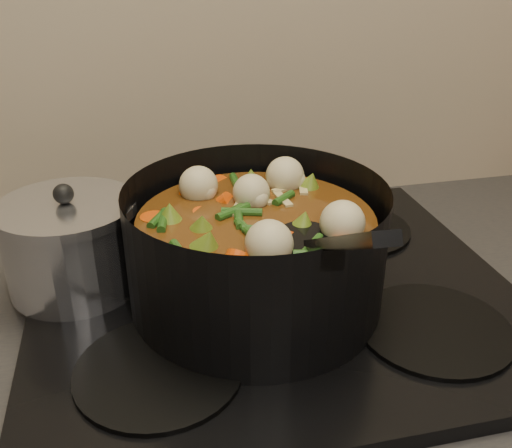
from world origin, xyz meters
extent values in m
cube|color=black|center=(0.00, 1.93, 0.89)|extent=(2.64, 0.64, 0.05)
cube|color=black|center=(0.00, 1.93, 0.92)|extent=(0.62, 0.54, 0.02)
cylinder|color=black|center=(-0.16, 1.80, 0.93)|extent=(0.18, 0.18, 0.01)
cylinder|color=black|center=(0.16, 1.80, 0.93)|extent=(0.18, 0.18, 0.01)
cylinder|color=black|center=(-0.16, 2.06, 0.93)|extent=(0.18, 0.18, 0.01)
cylinder|color=black|center=(0.16, 2.06, 0.93)|extent=(0.18, 0.18, 0.01)
cylinder|color=black|center=(-0.03, 1.91, 1.01)|extent=(0.38, 0.38, 0.15)
cylinder|color=black|center=(-0.03, 1.91, 0.94)|extent=(0.31, 0.31, 0.01)
cylinder|color=#552C0E|center=(-0.03, 1.91, 0.99)|extent=(0.28, 0.28, 0.11)
cylinder|color=#D04E09|center=(0.01, 1.91, 1.04)|extent=(0.03, 0.03, 0.03)
cylinder|color=#D04E09|center=(0.01, 1.97, 1.04)|extent=(0.04, 0.04, 0.03)
cylinder|color=#D04E09|center=(-0.06, 2.01, 1.04)|extent=(0.04, 0.04, 0.03)
cylinder|color=#D04E09|center=(-0.08, 1.92, 1.04)|extent=(0.03, 0.04, 0.03)
cylinder|color=#D04E09|center=(-0.10, 1.85, 1.04)|extent=(0.04, 0.04, 0.03)
cylinder|color=#D04E09|center=(-0.03, 1.87, 1.04)|extent=(0.04, 0.04, 0.03)
cylinder|color=#D04E09|center=(0.03, 1.86, 1.04)|extent=(0.04, 0.04, 0.03)
cylinder|color=#D04E09|center=(0.07, 1.94, 1.04)|extent=(0.04, 0.03, 0.03)
cylinder|color=#D04E09|center=(-0.01, 1.96, 1.04)|extent=(0.04, 0.04, 0.03)
cylinder|color=#D04E09|center=(-0.08, 1.98, 1.04)|extent=(0.04, 0.04, 0.03)
cylinder|color=#D04E09|center=(-0.07, 1.91, 1.04)|extent=(0.03, 0.03, 0.03)
sphere|color=beige|center=(0.04, 1.91, 1.06)|extent=(0.04, 0.04, 0.04)
sphere|color=beige|center=(-0.03, 1.97, 1.06)|extent=(0.04, 0.04, 0.04)
sphere|color=beige|center=(-0.09, 1.90, 1.06)|extent=(0.04, 0.04, 0.04)
sphere|color=beige|center=(-0.02, 1.84, 1.06)|extent=(0.04, 0.04, 0.04)
sphere|color=beige|center=(0.03, 1.92, 1.06)|extent=(0.04, 0.04, 0.04)
cone|color=olive|center=(-0.07, 1.83, 1.05)|extent=(0.04, 0.04, 0.04)
cone|color=olive|center=(0.04, 1.86, 1.05)|extent=(0.04, 0.04, 0.04)
cone|color=olive|center=(0.03, 1.97, 1.05)|extent=(0.04, 0.04, 0.04)
cone|color=olive|center=(-0.08, 1.98, 1.05)|extent=(0.04, 0.04, 0.04)
cone|color=olive|center=(-0.11, 1.86, 1.05)|extent=(0.04, 0.04, 0.04)
cone|color=olive|center=(0.00, 1.82, 1.05)|extent=(0.04, 0.04, 0.04)
cylinder|color=#214C16|center=(0.00, 1.94, 1.05)|extent=(0.01, 0.04, 0.01)
cylinder|color=#214C16|center=(-0.03, 2.01, 1.05)|extent=(0.04, 0.03, 0.01)
cylinder|color=#214C16|center=(-0.09, 1.97, 1.05)|extent=(0.04, 0.02, 0.01)
cylinder|color=#214C16|center=(-0.10, 1.91, 1.05)|extent=(0.03, 0.04, 0.01)
cylinder|color=#214C16|center=(-0.07, 1.88, 1.05)|extent=(0.03, 0.04, 0.01)
cylinder|color=#214C16|center=(-0.04, 1.80, 1.05)|extent=(0.04, 0.02, 0.01)
cylinder|color=#214C16|center=(0.02, 1.84, 1.05)|extent=(0.04, 0.03, 0.01)
cylinder|color=#214C16|center=(0.04, 1.89, 1.05)|extent=(0.01, 0.04, 0.01)
cylinder|color=#214C16|center=(0.01, 1.93, 1.05)|extent=(0.04, 0.03, 0.01)
cylinder|color=#214C16|center=(-0.01, 2.01, 1.05)|extent=(0.04, 0.02, 0.01)
cylinder|color=#214C16|center=(-0.07, 1.98, 1.05)|extent=(0.03, 0.04, 0.01)
cylinder|color=#214C16|center=(-0.09, 1.92, 1.05)|extent=(0.03, 0.04, 0.01)
cylinder|color=#214C16|center=(-0.07, 1.88, 1.05)|extent=(0.04, 0.02, 0.01)
cylinder|color=#214C16|center=(-0.06, 1.81, 1.05)|extent=(0.04, 0.03, 0.01)
cylinder|color=#214C16|center=(0.01, 1.83, 1.05)|extent=(0.01, 0.04, 0.01)
cylinder|color=#214C16|center=(0.03, 1.88, 1.05)|extent=(0.04, 0.03, 0.01)
cube|color=tan|center=(-0.10, 1.93, 1.05)|extent=(0.05, 0.01, 0.00)
cube|color=tan|center=(-0.06, 1.84, 1.05)|extent=(0.02, 0.05, 0.00)
cube|color=tan|center=(0.03, 1.86, 1.05)|extent=(0.04, 0.03, 0.00)
cube|color=tan|center=(0.02, 1.96, 1.05)|extent=(0.04, 0.04, 0.00)
cube|color=tan|center=(-0.08, 1.97, 1.05)|extent=(0.03, 0.04, 0.00)
cube|color=tan|center=(-0.10, 1.87, 1.05)|extent=(0.05, 0.02, 0.00)
ellipsoid|color=black|center=(0.01, 1.84, 1.05)|extent=(0.10, 0.11, 0.01)
cube|color=black|center=(0.01, 1.73, 1.10)|extent=(0.03, 0.19, 0.11)
cylinder|color=silver|center=(-0.25, 2.00, 0.98)|extent=(0.17, 0.17, 0.11)
cylinder|color=silver|center=(-0.25, 2.00, 1.04)|extent=(0.18, 0.18, 0.01)
sphere|color=black|center=(-0.25, 2.00, 1.06)|extent=(0.03, 0.03, 0.03)
camera|label=1|loc=(-0.16, 1.32, 1.34)|focal=40.00mm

